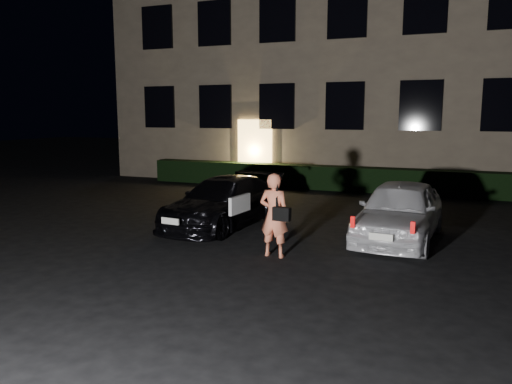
% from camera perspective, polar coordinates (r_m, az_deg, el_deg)
% --- Properties ---
extents(ground, '(80.00, 80.00, 0.00)m').
position_cam_1_polar(ground, '(8.55, -6.14, -9.65)').
color(ground, black).
rests_on(ground, ground).
extents(building, '(20.00, 8.11, 12.00)m').
position_cam_1_polar(building, '(22.69, 12.55, 17.02)').
color(building, '#716250').
rests_on(building, ground).
extents(hedge, '(15.00, 0.70, 0.85)m').
position_cam_1_polar(hedge, '(18.19, 9.60, 1.55)').
color(hedge, black).
rests_on(hedge, ground).
extents(sedan, '(2.06, 4.24, 1.18)m').
position_cam_1_polar(sedan, '(12.19, -3.74, -1.14)').
color(sedan, black).
rests_on(sedan, ground).
extents(hatch, '(1.79, 3.92, 1.30)m').
position_cam_1_polar(hatch, '(11.18, 16.10, -2.07)').
color(hatch, white).
rests_on(hatch, ground).
extents(man, '(0.67, 0.42, 1.62)m').
position_cam_1_polar(man, '(9.50, 2.12, -2.64)').
color(man, '#F47F5A').
rests_on(man, ground).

